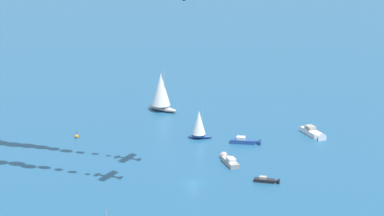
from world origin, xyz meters
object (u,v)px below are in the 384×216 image
Objects in this scene: motorboat_trailing at (247,141)px; sailboat_outer_ring_a at (199,124)px; motorboat_offshore at (229,160)px; marker_buoy at (77,136)px; motorboat_ahead at (268,180)px; motorboat_near_centre at (314,133)px; sailboat_mid_cluster at (161,91)px.

sailboat_outer_ring_a is (11.89, -7.03, 3.39)m from motorboat_trailing.
motorboat_offshore is 1.06× the size of motorboat_trailing.
motorboat_trailing is at bearing 163.24° from marker_buoy.
motorboat_near_centre is at bearing -125.05° from motorboat_ahead.
motorboat_near_centre is 0.79× the size of sailboat_mid_cluster.
marker_buoy is at bearing -11.18° from sailboat_outer_ring_a.
sailboat_mid_cluster is 30.07m from sailboat_outer_ring_a.
sailboat_outer_ring_a is at bearing -30.62° from motorboat_trailing.
marker_buoy is at bearing 39.89° from sailboat_mid_cluster.
sailboat_outer_ring_a reaches higher than marker_buoy.
sailboat_outer_ring_a is at bearing -7.14° from motorboat_near_centre.
sailboat_outer_ring_a reaches higher than motorboat_trailing.
marker_buoy reaches higher than motorboat_trailing.
motorboat_offshore is 46.25m from marker_buoy.
motorboat_trailing is at bearing 149.38° from sailboat_outer_ring_a.
sailboat_mid_cluster is at bearing -78.09° from sailboat_outer_ring_a.
sailboat_outer_ring_a is 34.24m from marker_buoy.
motorboat_offshore reaches higher than marker_buoy.
motorboat_ahead is at bearing 135.13° from marker_buoy.
motorboat_offshore is at bearing -67.72° from motorboat_ahead.
sailboat_outer_ring_a reaches higher than motorboat_ahead.
sailboat_outer_ring_a is at bearing -80.85° from motorboat_offshore.
motorboat_trailing is 0.96× the size of sailboat_outer_ring_a.
sailboat_outer_ring_a is at bearing 168.82° from marker_buoy.
motorboat_offshore is at bearing 99.15° from sailboat_outer_ring_a.
sailboat_mid_cluster reaches higher than motorboat_near_centre.
motorboat_trailing is 4.03× the size of marker_buoy.
sailboat_mid_cluster is 6.43× the size of marker_buoy.
sailboat_mid_cluster is 1.53× the size of sailboat_outer_ring_a.
sailboat_mid_cluster reaches higher than motorboat_offshore.
motorboat_offshore reaches higher than motorboat_ahead.
motorboat_offshore is 0.67× the size of sailboat_mid_cluster.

